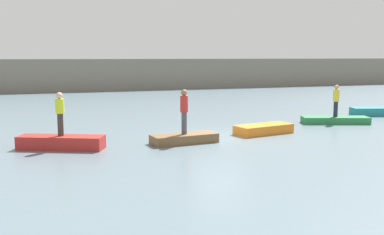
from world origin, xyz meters
name	(u,v)px	position (x,y,z in m)	size (l,w,h in m)	color
ground_plane	(220,138)	(0.00, 0.00, 0.00)	(120.00, 120.00, 0.00)	slate
embankment_wall	(113,75)	(0.00, 28.31, 1.61)	(80.00, 1.20, 3.22)	gray
rowboat_red	(61,142)	(-6.63, -0.18, 0.25)	(3.24, 0.90, 0.51)	red
rowboat_brown	(184,139)	(-1.84, -0.63, 0.19)	(2.71, 0.98, 0.37)	brown
rowboat_orange	(264,129)	(2.27, 0.29, 0.21)	(2.71, 1.08, 0.42)	orange
rowboat_green	(335,120)	(7.32, 1.84, 0.18)	(3.42, 1.02, 0.36)	#2D7F47
rowboat_teal	(374,112)	(11.45, 3.65, 0.24)	(2.70, 0.97, 0.48)	teal
person_yellow_shirt	(336,99)	(7.32, 1.84, 1.29)	(0.32, 0.32, 1.67)	#232838
person_hiviz_shirt	(60,112)	(-6.63, -0.18, 1.44)	(0.32, 0.32, 1.66)	#38332D
person_red_shirt	(184,109)	(-1.84, -0.63, 1.40)	(0.32, 0.32, 1.81)	#4C4C56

